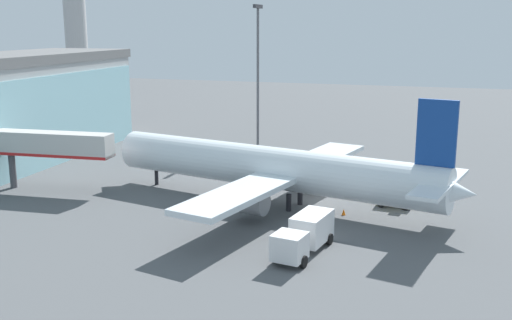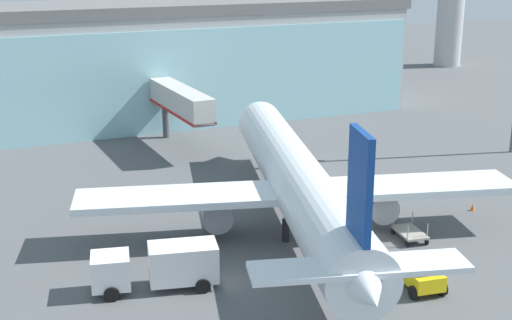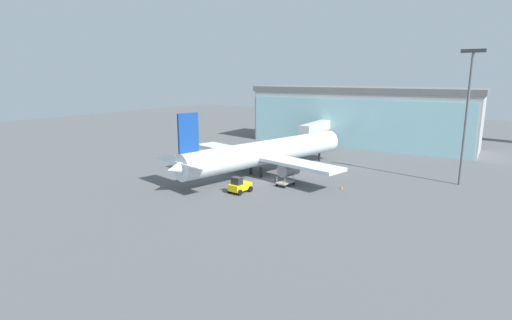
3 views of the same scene
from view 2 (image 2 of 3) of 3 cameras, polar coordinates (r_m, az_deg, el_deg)
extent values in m
plane|color=#545659|center=(49.44, 7.70, -6.46)|extent=(240.00, 240.00, 0.00)
cube|color=#A4A4A4|center=(84.04, -5.21, 7.61)|extent=(50.46, 15.16, 12.16)
cube|color=#94CAD3|center=(77.90, -3.67, 6.46)|extent=(48.92, 2.36, 10.94)
cube|color=slate|center=(83.24, -5.33, 12.15)|extent=(51.47, 15.46, 1.20)
cube|color=beige|center=(70.10, -6.05, 4.79)|extent=(3.33, 13.08, 2.40)
cube|color=red|center=(70.32, -6.03, 3.95)|extent=(3.37, 13.09, 0.30)
cylinder|color=#4C4C51|center=(75.25, -7.24, 3.18)|extent=(0.70, 0.70, 3.72)
cylinder|color=white|center=(50.51, 3.19, -1.48)|extent=(11.05, 33.89, 3.95)
cone|color=white|center=(66.53, 0.31, 3.04)|extent=(4.50, 3.77, 3.95)
cone|color=white|center=(35.33, 8.69, -10.01)|extent=(4.32, 4.66, 3.55)
cube|color=white|center=(49.07, 3.57, -2.53)|extent=(30.69, 10.59, 0.50)
cube|color=white|center=(35.93, 8.27, -8.47)|extent=(11.26, 4.68, 0.30)
cube|color=navy|center=(34.85, 8.32, -2.01)|extent=(1.03, 3.20, 5.43)
cylinder|color=gray|center=(49.19, -3.22, -4.15)|extent=(2.73, 3.57, 2.10)
cylinder|color=gray|center=(51.43, 9.77, -3.43)|extent=(2.73, 3.57, 2.10)
cylinder|color=black|center=(48.78, 2.39, -5.63)|extent=(0.50, 0.50, 1.60)
cylinder|color=black|center=(49.25, 5.11, -5.46)|extent=(0.50, 0.50, 1.60)
cylinder|color=black|center=(64.40, 0.71, 0.01)|extent=(0.40, 0.40, 1.60)
cube|color=silver|center=(42.43, -11.55, -8.66)|extent=(2.52, 2.52, 1.90)
cube|color=white|center=(42.49, -5.84, -8.13)|extent=(4.30, 2.81, 2.20)
cylinder|color=black|center=(41.86, -11.47, -10.48)|extent=(0.94, 0.44, 0.90)
cylinder|color=black|center=(43.83, -11.49, -9.17)|extent=(0.94, 0.44, 0.90)
cylinder|color=black|center=(42.08, -4.27, -10.01)|extent=(0.94, 0.44, 0.90)
cylinder|color=black|center=(44.04, -4.64, -8.74)|extent=(0.94, 0.44, 0.90)
cube|color=#9E998C|center=(50.26, 12.20, -5.66)|extent=(1.88, 2.95, 0.16)
cylinder|color=black|center=(49.78, 13.49, -6.35)|extent=(0.17, 0.45, 0.44)
cylinder|color=#9E998C|center=(49.47, 13.56, -5.47)|extent=(0.08, 0.08, 0.90)
cylinder|color=black|center=(49.15, 12.00, -6.56)|extent=(0.17, 0.45, 0.44)
cylinder|color=#9E998C|center=(48.83, 12.06, -5.66)|extent=(0.08, 0.08, 0.90)
cylinder|color=black|center=(51.61, 12.34, -5.43)|extent=(0.17, 0.45, 0.44)
cylinder|color=#9E998C|center=(51.30, 12.40, -4.57)|extent=(0.08, 0.08, 0.90)
cylinder|color=black|center=(51.00, 10.89, -5.61)|extent=(0.17, 0.45, 0.44)
cylinder|color=#9E998C|center=(50.69, 10.94, -4.74)|extent=(0.08, 0.08, 0.90)
cube|color=yellow|center=(43.40, 12.92, -8.96)|extent=(2.04, 3.33, 0.90)
cube|color=#26262B|center=(42.50, 13.41, -8.15)|extent=(1.47, 1.11, 1.00)
cylinder|color=black|center=(44.07, 11.14, -9.07)|extent=(0.41, 0.82, 0.80)
cylinder|color=black|center=(44.87, 13.21, -8.72)|extent=(0.41, 0.82, 0.80)
cylinder|color=black|center=(42.32, 12.52, -10.31)|extent=(0.41, 0.82, 0.80)
cylinder|color=black|center=(43.15, 14.66, -9.91)|extent=(0.41, 0.82, 0.80)
cone|color=orange|center=(44.93, 5.34, -8.47)|extent=(0.36, 0.36, 0.55)
cone|color=orange|center=(56.85, 16.94, -3.62)|extent=(0.36, 0.36, 0.55)
camera|label=1|loc=(43.63, -70.63, 1.99)|focal=42.00mm
camera|label=3|loc=(55.48, 79.90, -0.66)|focal=28.00mm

